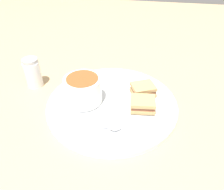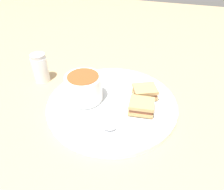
{
  "view_description": "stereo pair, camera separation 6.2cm",
  "coord_description": "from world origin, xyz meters",
  "views": [
    {
      "loc": [
        0.09,
        -0.48,
        0.42
      ],
      "look_at": [
        0.0,
        0.0,
        0.04
      ],
      "focal_mm": 35.0,
      "sensor_mm": 36.0,
      "label": 1
    },
    {
      "loc": [
        0.15,
        -0.47,
        0.42
      ],
      "look_at": [
        0.0,
        0.0,
        0.04
      ],
      "focal_mm": 35.0,
      "sensor_mm": 36.0,
      "label": 2
    }
  ],
  "objects": [
    {
      "name": "salt_shaker",
      "position": [
        -0.27,
        0.06,
        0.05
      ],
      "size": [
        0.05,
        0.05,
        0.1
      ],
      "color": "silver",
      "rests_on": "ground_plane"
    },
    {
      "name": "sandwich_half_near",
      "position": [
        0.09,
        -0.02,
        0.03
      ],
      "size": [
        0.07,
        0.06,
        0.03
      ],
      "rotation": [
        0.0,
        0.0,
        0.11
      ],
      "color": "tan",
      "rests_on": "plate"
    },
    {
      "name": "soup_bowl",
      "position": [
        -0.08,
        -0.01,
        0.06
      ],
      "size": [
        0.1,
        0.1,
        0.08
      ],
      "color": "white",
      "rests_on": "plate"
    },
    {
      "name": "plate",
      "position": [
        0.0,
        0.0,
        0.01
      ],
      "size": [
        0.38,
        0.38,
        0.02
      ],
      "color": "white",
      "rests_on": "ground_plane"
    },
    {
      "name": "ground_plane",
      "position": [
        0.0,
        0.0,
        0.0
      ],
      "size": [
        2.4,
        2.4,
        0.0
      ],
      "primitive_type": "plane",
      "color": "tan"
    },
    {
      "name": "sandwich_half_far",
      "position": [
        0.08,
        0.05,
        0.03
      ],
      "size": [
        0.08,
        0.08,
        0.03
      ],
      "rotation": [
        0.0,
        0.0,
        0.44
      ],
      "color": "tan",
      "rests_on": "plate"
    },
    {
      "name": "spoon",
      "position": [
        0.02,
        -0.11,
        0.02
      ],
      "size": [
        0.12,
        0.03,
        0.01
      ],
      "rotation": [
        0.0,
        0.0,
        6.37
      ],
      "color": "silver",
      "rests_on": "plate"
    }
  ]
}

